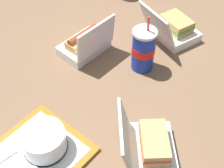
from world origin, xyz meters
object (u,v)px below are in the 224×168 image
at_px(food_tray, 24,167).
at_px(clamshell_sandwich_back, 173,29).
at_px(clamshell_hotdog_front, 85,44).
at_px(soda_cup_back, 143,49).
at_px(cake_container, 44,141).
at_px(plastic_fork, 0,161).
at_px(clamshell_sandwich_center, 150,147).

xyz_separation_m(food_tray, clamshell_sandwich_back, (0.77, -0.03, 0.04)).
relative_size(food_tray, clamshell_hotdog_front, 1.93).
bearing_deg(food_tray, soda_cup_back, -3.14).
bearing_deg(soda_cup_back, cake_container, 177.20).
bearing_deg(cake_container, clamshell_sandwich_back, -2.07).
relative_size(food_tray, clamshell_sandwich_back, 1.50).
height_order(cake_container, plastic_fork, cake_container).
bearing_deg(food_tray, clamshell_sandwich_back, -2.39).
height_order(clamshell_sandwich_back, clamshell_hotdog_front, clamshell_sandwich_back).
bearing_deg(clamshell_sandwich_center, soda_cup_back, 37.61).
xyz_separation_m(plastic_fork, clamshell_hotdog_front, (0.52, 0.13, 0.02)).
bearing_deg(clamshell_sandwich_back, food_tray, 177.61).
xyz_separation_m(food_tray, clamshell_sandwich_center, (0.26, -0.26, 0.04)).
bearing_deg(soda_cup_back, clamshell_sandwich_back, -0.48).
height_order(plastic_fork, clamshell_sandwich_back, clamshell_sandwich_back).
xyz_separation_m(clamshell_sandwich_back, clamshell_hotdog_front, (-0.29, 0.22, -0.00)).
xyz_separation_m(clamshell_hotdog_front, soda_cup_back, (0.07, -0.22, 0.04)).
height_order(cake_container, soda_cup_back, soda_cup_back).
bearing_deg(food_tray, plastic_fork, 117.60).
xyz_separation_m(food_tray, cake_container, (0.08, -0.01, 0.04)).
height_order(food_tray, plastic_fork, plastic_fork).
bearing_deg(plastic_fork, cake_container, -22.16).
bearing_deg(soda_cup_back, clamshell_hotdog_front, 106.94).
bearing_deg(clamshell_sandwich_back, clamshell_sandwich_center, -156.22).
distance_m(clamshell_sandwich_back, clamshell_sandwich_center, 0.56).
xyz_separation_m(plastic_fork, soda_cup_back, (0.59, -0.09, 0.07)).
relative_size(plastic_fork, clamshell_sandwich_back, 0.44).
relative_size(plastic_fork, clamshell_sandwich_center, 0.45).
height_order(food_tray, clamshell_hotdog_front, clamshell_hotdog_front).
bearing_deg(clamshell_sandwich_back, soda_cup_back, 179.52).
distance_m(food_tray, cake_container, 0.09).
bearing_deg(clamshell_hotdog_front, clamshell_sandwich_center, -116.98).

